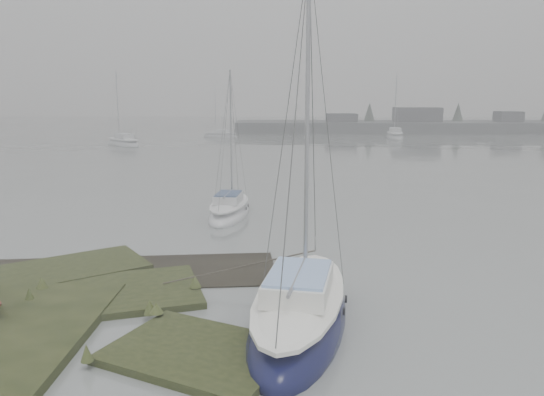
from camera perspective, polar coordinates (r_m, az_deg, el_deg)
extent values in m
plane|color=slate|center=(40.68, -1.93, 3.91)|extent=(160.00, 160.00, 0.00)
cube|color=#4C4F51|center=(76.25, 19.51, 7.16)|extent=(60.00, 8.00, 1.60)
cube|color=#424247|center=(71.81, 7.47, 8.13)|extent=(4.00, 3.00, 2.20)
cube|color=#424247|center=(73.56, 15.33, 8.21)|extent=(6.00, 3.00, 3.00)
cube|color=#424247|center=(77.36, 24.04, 7.59)|extent=(3.00, 3.00, 2.50)
cone|color=#384238|center=(74.29, 10.42, 8.76)|extent=(2.00, 2.00, 3.50)
cone|color=#384238|center=(77.12, 19.35, 8.40)|extent=(2.00, 2.00, 3.50)
ellipsoid|color=black|center=(12.39, 3.03, -13.02)|extent=(3.12, 6.50, 1.51)
ellipsoid|color=white|center=(12.15, 3.06, -10.42)|extent=(2.57, 5.64, 0.43)
cube|color=white|center=(11.77, 2.89, -9.20)|extent=(1.69, 2.34, 0.45)
cube|color=#8FB0E3|center=(11.68, 2.90, -8.05)|extent=(1.57, 2.15, 0.07)
cylinder|color=#939399|center=(12.10, 3.81, 8.34)|extent=(0.10, 0.10, 7.12)
cylinder|color=#939399|center=(11.52, 2.77, -8.34)|extent=(0.52, 2.47, 0.08)
ellipsoid|color=silver|center=(22.88, -4.59, -1.70)|extent=(1.98, 4.83, 1.14)
ellipsoid|color=silver|center=(22.78, -4.61, -0.58)|extent=(1.62, 4.20, 0.32)
cube|color=silver|center=(22.53, -4.72, 0.02)|extent=(1.16, 1.70, 0.34)
cube|color=navy|center=(22.50, -4.73, 0.49)|extent=(1.08, 1.56, 0.05)
cylinder|color=#939399|center=(22.96, -4.43, 6.89)|extent=(0.07, 0.07, 5.38)
cylinder|color=#939399|center=(22.37, -4.79, 0.42)|extent=(0.24, 1.88, 0.06)
ellipsoid|color=#B2B8BD|center=(55.37, -15.71, 5.55)|extent=(5.16, 5.29, 1.35)
ellipsoid|color=white|center=(55.32, -15.74, 6.11)|extent=(4.40, 4.52, 0.38)
cube|color=white|center=(55.09, -15.65, 6.44)|extent=(2.18, 2.20, 0.40)
cube|color=#B8BEC4|center=(55.07, -15.66, 6.67)|extent=(2.01, 2.03, 0.06)
cylinder|color=#939399|center=(55.79, -16.27, 9.68)|extent=(0.09, 0.09, 6.36)
cylinder|color=#939399|center=(54.93, -15.59, 6.66)|extent=(1.59, 1.66, 0.07)
ellipsoid|color=#A8AFB3|center=(63.54, 13.07, 6.36)|extent=(2.41, 5.81, 1.37)
ellipsoid|color=white|center=(63.50, 13.09, 6.85)|extent=(1.97, 5.05, 0.39)
cube|color=white|center=(63.24, 13.12, 7.14)|extent=(1.40, 2.05, 0.40)
cube|color=silver|center=(63.22, 13.13, 7.35)|extent=(1.30, 1.88, 0.06)
cylinder|color=#939399|center=(64.07, 13.16, 10.03)|extent=(0.09, 0.09, 6.46)
cylinder|color=#939399|center=(63.06, 13.15, 7.34)|extent=(0.30, 2.26, 0.07)
ellipsoid|color=#B8BCC3|center=(63.65, -5.59, 6.58)|extent=(4.60, 2.70, 1.06)
ellipsoid|color=white|center=(63.62, -5.59, 6.97)|extent=(3.98, 2.25, 0.30)
cube|color=white|center=(63.52, -5.44, 7.20)|extent=(1.71, 1.35, 0.31)
cube|color=silver|center=(63.51, -5.45, 7.36)|extent=(1.57, 1.25, 0.05)
cylinder|color=#939399|center=(63.71, -6.11, 9.41)|extent=(0.07, 0.07, 5.00)
cylinder|color=#939399|center=(63.46, -5.34, 7.36)|extent=(1.68, 0.59, 0.06)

